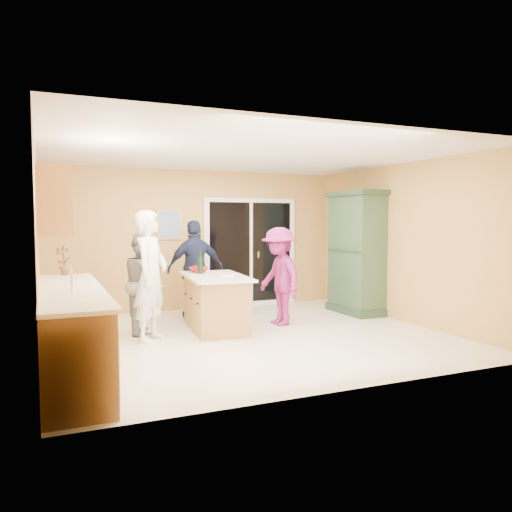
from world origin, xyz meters
name	(u,v)px	position (x,y,z in m)	size (l,w,h in m)	color
floor	(249,336)	(0.00, 0.00, 0.00)	(5.50, 5.50, 0.00)	white
ceiling	(249,154)	(0.00, 0.00, 2.60)	(5.50, 5.00, 0.10)	silver
wall_back	(198,240)	(0.00, 2.50, 1.30)	(5.50, 0.10, 2.60)	#EDB761
wall_front	(348,258)	(0.00, -2.50, 1.30)	(5.50, 0.10, 2.60)	#EDB761
wall_left	(38,251)	(-2.75, 0.00, 1.30)	(0.10, 5.00, 2.60)	#EDB761
wall_right	(404,243)	(2.75, 0.00, 1.30)	(0.10, 5.00, 2.60)	#EDB761
left_cabinet_run	(71,335)	(-2.45, -1.05, 0.46)	(0.65, 3.05, 1.24)	#A47E3F
upper_cabinets	(53,202)	(-2.58, -0.20, 1.88)	(0.35, 1.60, 0.75)	#A47E3F
sliding_door	(251,252)	(1.05, 2.46, 1.05)	(1.90, 0.07, 2.10)	white
framed_picture	(170,224)	(-0.55, 2.48, 1.60)	(0.46, 0.04, 0.56)	tan
kitchen_island	(215,304)	(-0.30, 0.62, 0.39)	(1.01, 1.66, 0.83)	#A47E3F
green_hutch	(357,254)	(2.49, 0.96, 1.07)	(0.63, 1.19, 2.19)	#233926
woman_white	(151,276)	(-1.34, 0.32, 0.90)	(0.66, 0.43, 1.81)	white
woman_grey	(144,283)	(-1.33, 0.84, 0.75)	(0.73, 0.57, 1.49)	#979699
woman_navy	(195,269)	(-0.30, 1.67, 0.84)	(0.98, 0.41, 1.68)	#1B203B
woman_magenta	(279,276)	(0.76, 0.57, 0.78)	(1.01, 0.58, 1.56)	#811C59
serving_bowl	(199,270)	(-0.39, 1.20, 0.87)	(0.31, 0.31, 0.08)	#B31413
tulip_vase	(64,260)	(-2.45, 0.52, 1.15)	(0.22, 0.15, 0.41)	#A71026
tumbler_near	(194,269)	(-0.45, 1.25, 0.88)	(0.07, 0.07, 0.10)	#B31413
tumbler_far	(198,269)	(-0.45, 1.04, 0.89)	(0.08, 0.08, 0.12)	#B31413
wine_bottle	(200,265)	(-0.44, 0.94, 0.98)	(0.09, 0.09, 0.37)	black
white_plate	(228,275)	(-0.12, 0.58, 0.84)	(0.24, 0.24, 0.02)	white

